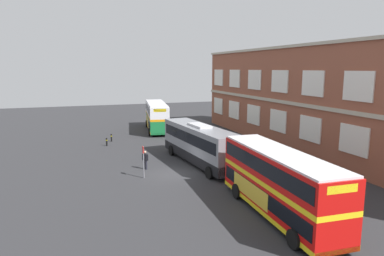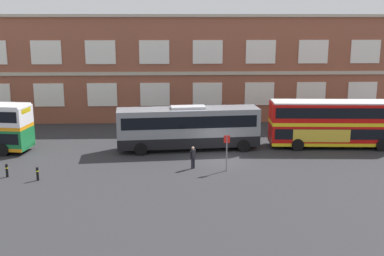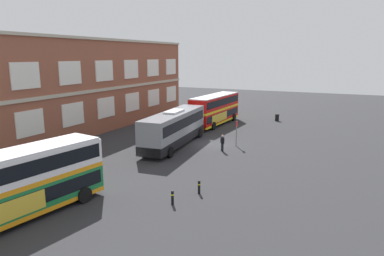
{
  "view_description": "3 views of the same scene",
  "coord_description": "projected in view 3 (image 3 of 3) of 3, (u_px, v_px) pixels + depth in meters",
  "views": [
    {
      "loc": [
        27.52,
        -8.14,
        9.01
      ],
      "look_at": [
        -2.82,
        2.58,
        3.42
      ],
      "focal_mm": 32.25,
      "sensor_mm": 36.0,
      "label": 1
    },
    {
      "loc": [
        -3.57,
        -36.29,
        11.03
      ],
      "look_at": [
        -2.17,
        1.63,
        2.26
      ],
      "focal_mm": 44.54,
      "sensor_mm": 36.0,
      "label": 2
    },
    {
      "loc": [
        -33.83,
        -13.57,
        9.42
      ],
      "look_at": [
        -3.25,
        0.77,
        2.31
      ],
      "focal_mm": 32.43,
      "sensor_mm": 36.0,
      "label": 3
    }
  ],
  "objects": [
    {
      "name": "touring_coach",
      "position": [
        174.0,
        128.0,
        36.33
      ],
      "size": [
        12.18,
        3.72,
        3.8
      ],
      "color": "gray",
      "rests_on": "ground"
    },
    {
      "name": "station_litter_bin",
      "position": [
        277.0,
        117.0,
        50.57
      ],
      "size": [
        0.6,
        0.6,
        1.03
      ],
      "color": "black",
      "rests_on": "ground"
    },
    {
      "name": "double_decker_middle",
      "position": [
        215.0,
        109.0,
        47.67
      ],
      "size": [
        11.12,
        3.31,
        4.07
      ],
      "color": "red",
      "rests_on": "ground"
    },
    {
      "name": "bus_stand_flag",
      "position": [
        236.0,
        131.0,
        36.26
      ],
      "size": [
        0.44,
        0.1,
        2.7
      ],
      "color": "slate",
      "rests_on": "ground"
    },
    {
      "name": "brick_terminal_building",
      "position": [
        63.0,
        88.0,
        41.33
      ],
      "size": [
        44.73,
        8.19,
        11.45
      ],
      "color": "brown",
      "rests_on": "ground"
    },
    {
      "name": "waiting_passenger",
      "position": [
        222.0,
        142.0,
        34.5
      ],
      "size": [
        0.5,
        0.54,
        1.7
      ],
      "color": "black",
      "rests_on": "ground"
    },
    {
      "name": "safety_bollard_east",
      "position": [
        172.0,
        197.0,
        22.19
      ],
      "size": [
        0.19,
        0.19,
        0.95
      ],
      "color": "black",
      "rests_on": "ground"
    },
    {
      "name": "double_decker_near",
      "position": [
        13.0,
        185.0,
        19.75
      ],
      "size": [
        11.27,
        4.27,
        4.07
      ],
      "color": "#197038",
      "rests_on": "ground"
    },
    {
      "name": "ground_plane",
      "position": [
        194.0,
        142.0,
        38.38
      ],
      "size": [
        120.0,
        120.0,
        0.0
      ],
      "primitive_type": "plane",
      "color": "#2B2B2D"
    },
    {
      "name": "safety_bollard_west",
      "position": [
        199.0,
        187.0,
        23.96
      ],
      "size": [
        0.19,
        0.19,
        0.95
      ],
      "color": "black",
      "rests_on": "ground"
    }
  ]
}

